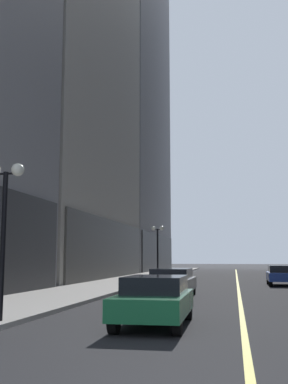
# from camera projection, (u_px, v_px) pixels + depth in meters

# --- Properties ---
(ground_plane) EXTENTS (200.00, 200.00, 0.00)m
(ground_plane) POSITION_uv_depth(u_px,v_px,m) (237.00, 280.00, 37.84)
(ground_plane) COLOR #262628
(sidewalk_left) EXTENTS (4.50, 78.00, 0.15)m
(sidewalk_left) POSITION_uv_depth(u_px,v_px,m) (138.00, 278.00, 39.40)
(sidewalk_left) COLOR #ADA8A0
(sidewalk_left) RESTS_ON ground
(lane_centre_stripe) EXTENTS (0.16, 70.00, 0.01)m
(lane_centre_stripe) POSITION_uv_depth(u_px,v_px,m) (237.00, 280.00, 37.84)
(lane_centre_stripe) COLOR #E5D64C
(lane_centre_stripe) RESTS_ON ground
(building_left_far) EXTENTS (11.32, 26.00, 51.62)m
(building_left_far) POSITION_uv_depth(u_px,v_px,m) (121.00, 95.00, 68.77)
(building_left_far) COLOR gray
(building_left_far) RESTS_ON ground
(car_green) EXTENTS (1.82, 4.13, 1.32)m
(car_green) POSITION_uv_depth(u_px,v_px,m) (155.00, 299.00, 12.56)
(car_green) COLOR #196038
(car_green) RESTS_ON ground
(car_grey) EXTENTS (1.95, 4.82, 1.32)m
(car_grey) POSITION_uv_depth(u_px,v_px,m) (172.00, 282.00, 21.55)
(car_grey) COLOR slate
(car_grey) RESTS_ON ground
(car_blue) EXTENTS (1.79, 4.05, 1.32)m
(car_blue) POSITION_uv_depth(u_px,v_px,m) (281.00, 275.00, 30.71)
(car_blue) COLOR navy
(car_blue) RESTS_ON ground
(street_lamp_left_near) EXTENTS (1.06, 0.36, 4.43)m
(street_lamp_left_near) POSITION_uv_depth(u_px,v_px,m) (5.00, 205.00, 12.83)
(street_lamp_left_near) COLOR black
(street_lamp_left_near) RESTS_ON ground
(street_lamp_left_far) EXTENTS (1.06, 0.36, 4.43)m
(street_lamp_left_far) POSITION_uv_depth(u_px,v_px,m) (158.00, 240.00, 38.43)
(street_lamp_left_far) COLOR black
(street_lamp_left_far) RESTS_ON ground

